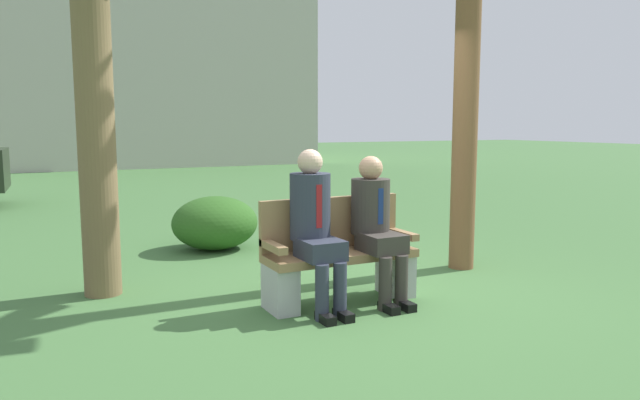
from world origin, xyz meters
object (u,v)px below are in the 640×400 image
object	(u,v)px
park_bench	(338,257)
building_backdrop	(142,23)
seated_man_left	(315,221)
seated_man_right	(376,221)
shrub_near_bench	(215,223)

from	to	relation	value
park_bench	building_backdrop	xyz separation A→B (m)	(2.03, 20.00, 5.06)
seated_man_left	seated_man_right	size ratio (longest dim) A/B	1.06
seated_man_left	shrub_near_bench	xyz separation A→B (m)	(-0.05, 2.70, -0.41)
park_bench	building_backdrop	distance (m)	20.73
seated_man_left	building_backdrop	size ratio (longest dim) A/B	0.11
seated_man_left	building_backdrop	xyz separation A→B (m)	(2.31, 20.12, 4.71)
park_bench	building_backdrop	world-z (taller)	building_backdrop
seated_man_left	building_backdrop	bearing A→B (deg)	83.44
seated_man_left	building_backdrop	world-z (taller)	building_backdrop
seated_man_right	shrub_near_bench	xyz separation A→B (m)	(-0.63, 2.71, -0.38)
park_bench	seated_man_right	size ratio (longest dim) A/B	1.05
seated_man_left	shrub_near_bench	size ratio (longest dim) A/B	1.26
shrub_near_bench	building_backdrop	xyz separation A→B (m)	(2.36, 17.42, 5.13)
park_bench	seated_man_left	xyz separation A→B (m)	(-0.28, -0.11, 0.35)
park_bench	seated_man_left	distance (m)	0.46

